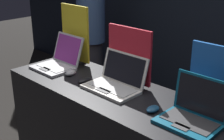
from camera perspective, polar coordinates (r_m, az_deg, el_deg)
laptop_front at (r=2.64m, az=-9.72°, el=1.72°), size 0.33×0.34×0.26m
mouse_front at (r=2.47m, az=-7.58°, el=-0.55°), size 0.06×0.09×0.04m
promo_stand_front at (r=2.70m, az=-6.71°, el=6.27°), size 0.33×0.07×0.50m
laptop_middle at (r=2.20m, az=0.72°, el=-2.01°), size 0.40×0.29×0.24m
mouse_middle at (r=2.33m, az=-5.08°, el=-1.87°), size 0.06×0.12×0.03m
promo_stand_middle at (r=2.25m, az=3.17°, el=2.34°), size 0.39×0.07×0.42m
laptop_back at (r=1.83m, az=14.63°, el=-7.56°), size 0.34×0.27×0.26m
mouse_back at (r=1.92m, az=7.48°, el=-7.08°), size 0.06×0.10×0.03m
promo_stand_back at (r=1.95m, az=18.15°, el=-1.78°), size 0.32×0.07×0.41m
person_bystander at (r=3.74m, az=-3.81°, el=6.33°), size 0.33×0.33×1.75m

